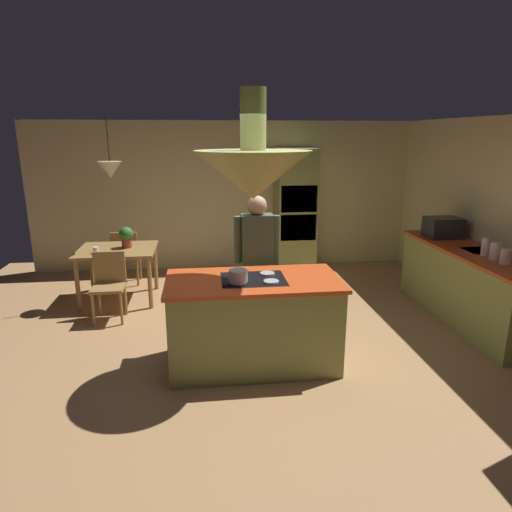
{
  "coord_description": "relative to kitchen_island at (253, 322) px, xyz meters",
  "views": [
    {
      "loc": [
        -0.48,
        -4.39,
        2.32
      ],
      "look_at": [
        0.1,
        0.4,
        1.0
      ],
      "focal_mm": 31.25,
      "sensor_mm": 36.0,
      "label": 1
    }
  ],
  "objects": [
    {
      "name": "chair_by_back_wall",
      "position": [
        -1.7,
        2.78,
        0.04
      ],
      "size": [
        0.4,
        0.4,
        0.87
      ],
      "rotation": [
        0.0,
        0.0,
        3.14
      ],
      "color": "olive",
      "rests_on": "ground"
    },
    {
      "name": "kitchen_island",
      "position": [
        0.0,
        0.0,
        0.0
      ],
      "size": [
        1.74,
        0.9,
        0.95
      ],
      "color": "#8C934C",
      "rests_on": "ground"
    },
    {
      "name": "wall_back",
      "position": [
        0.0,
        3.65,
        0.81
      ],
      "size": [
        6.8,
        0.1,
        2.55
      ],
      "primitive_type": "cube",
      "color": "beige",
      "rests_on": "ground"
    },
    {
      "name": "canister_flour",
      "position": [
        2.84,
        0.19,
        0.55
      ],
      "size": [
        0.11,
        0.11,
        0.17
      ],
      "primitive_type": "cylinder",
      "color": "silver",
      "rests_on": "counter_run_right"
    },
    {
      "name": "canister_tea",
      "position": [
        2.84,
        0.55,
        0.57
      ],
      "size": [
        0.1,
        0.1,
        0.21
      ],
      "primitive_type": "cylinder",
      "color": "silver",
      "rests_on": "counter_run_right"
    },
    {
      "name": "chair_facing_island",
      "position": [
        -1.7,
        1.42,
        0.04
      ],
      "size": [
        0.4,
        0.4,
        0.87
      ],
      "color": "olive",
      "rests_on": "ground"
    },
    {
      "name": "oven_tower",
      "position": [
        1.1,
        3.24,
        0.58
      ],
      "size": [
        0.66,
        0.62,
        2.1
      ],
      "color": "#8C934C",
      "rests_on": "ground"
    },
    {
      "name": "person_at_island",
      "position": [
        0.13,
        0.72,
        0.49
      ],
      "size": [
        0.53,
        0.22,
        1.66
      ],
      "color": "tan",
      "rests_on": "ground"
    },
    {
      "name": "microwave_on_counter",
      "position": [
        2.84,
        1.53,
        0.6
      ],
      "size": [
        0.46,
        0.36,
        0.28
      ],
      "primitive_type": "cube",
      "color": "#232326",
      "rests_on": "counter_run_right"
    },
    {
      "name": "potted_plant_on_table",
      "position": [
        -1.57,
        2.15,
        0.46
      ],
      "size": [
        0.2,
        0.2,
        0.3
      ],
      "color": "#99382D",
      "rests_on": "dining_table"
    },
    {
      "name": "dining_table",
      "position": [
        -1.7,
        2.1,
        0.19
      ],
      "size": [
        1.07,
        0.92,
        0.76
      ],
      "color": "olive",
      "rests_on": "ground"
    },
    {
      "name": "counter_run_right",
      "position": [
        2.84,
        0.8,
        0.01
      ],
      "size": [
        0.73,
        2.47,
        0.93
      ],
      "color": "#8C934C",
      "rests_on": "ground"
    },
    {
      "name": "ground",
      "position": [
        0.0,
        0.2,
        -0.47
      ],
      "size": [
        8.16,
        8.16,
        0.0
      ],
      "primitive_type": "plane",
      "color": "#AD7F51"
    },
    {
      "name": "canister_sugar",
      "position": [
        2.84,
        0.37,
        0.56
      ],
      "size": [
        0.12,
        0.12,
        0.2
      ],
      "primitive_type": "cylinder",
      "color": "silver",
      "rests_on": "counter_run_right"
    },
    {
      "name": "range_hood",
      "position": [
        0.0,
        0.0,
        1.51
      ],
      "size": [
        1.1,
        1.1,
        1.0
      ],
      "color": "#8C934C"
    },
    {
      "name": "cup_on_table",
      "position": [
        -1.93,
        1.87,
        0.34
      ],
      "size": [
        0.07,
        0.07,
        0.09
      ],
      "primitive_type": "cylinder",
      "color": "white",
      "rests_on": "dining_table"
    },
    {
      "name": "pendant_light_over_table",
      "position": [
        -1.7,
        2.1,
        1.39
      ],
      "size": [
        0.32,
        0.32,
        0.82
      ],
      "color": "beige"
    },
    {
      "name": "cooking_pot_on_cooktop",
      "position": [
        -0.16,
        -0.13,
        0.54
      ],
      "size": [
        0.18,
        0.18,
        0.12
      ],
      "primitive_type": "cylinder",
      "color": "#B2B2B7",
      "rests_on": "kitchen_island"
    }
  ]
}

